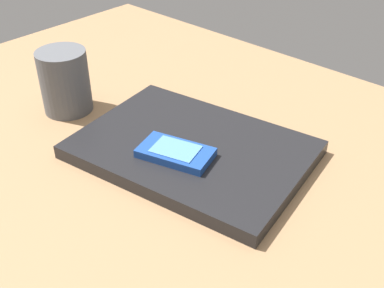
{
  "coord_description": "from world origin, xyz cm",
  "views": [
    {
      "loc": [
        -36.61,
        40.81,
        43.24
      ],
      "look_at": [
        1.1,
        -0.58,
        5.0
      ],
      "focal_mm": 44.51,
      "sensor_mm": 36.0,
      "label": 1
    }
  ],
  "objects": [
    {
      "name": "pen_cup",
      "position": [
        25.37,
        3.43,
        8.18
      ],
      "size": [
        7.97,
        7.97,
        10.36
      ],
      "primitive_type": "cylinder",
      "color": "#595B60",
      "rests_on": "desk_surface"
    },
    {
      "name": "laptop_closed",
      "position": [
        1.1,
        -0.58,
        4.02
      ],
      "size": [
        35.29,
        27.43,
        2.05
      ],
      "primitive_type": "cube",
      "rotation": [
        0.0,
        0.0,
        0.16
      ],
      "color": "black",
      "rests_on": "desk_surface"
    },
    {
      "name": "cell_phone_on_laptop",
      "position": [
        0.7,
        3.18,
        5.66
      ],
      "size": [
        11.19,
        8.15,
        1.3
      ],
      "color": "#1E479E",
      "rests_on": "laptop_closed"
    },
    {
      "name": "desk_surface",
      "position": [
        0.0,
        0.0,
        1.5
      ],
      "size": [
        120.0,
        80.0,
        3.0
      ],
      "primitive_type": "cube",
      "color": "#9E7751",
      "rests_on": "ground"
    }
  ]
}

